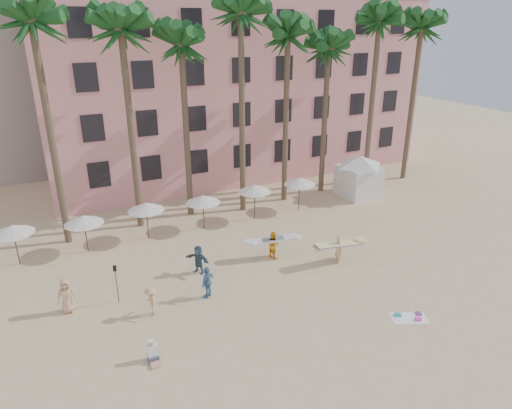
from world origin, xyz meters
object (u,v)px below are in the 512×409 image
object	(u,v)px
pink_hotel	(231,86)
cabana	(359,172)
carrier_yellow	(339,248)
carrier_white	(273,244)

from	to	relation	value
pink_hotel	cabana	bearing A→B (deg)	-64.68
carrier_yellow	carrier_white	size ratio (longest dim) A/B	1.05
cabana	carrier_white	bearing A→B (deg)	-150.58
carrier_white	carrier_yellow	bearing A→B (deg)	-35.31
pink_hotel	carrier_white	size ratio (longest dim) A/B	11.44
cabana	carrier_yellow	size ratio (longest dim) A/B	1.45
carrier_yellow	carrier_white	world-z (taller)	carrier_yellow
cabana	carrier_yellow	xyz separation A→B (m)	(-8.40, -8.95, -1.06)
carrier_white	cabana	bearing A→B (deg)	29.42
cabana	carrier_white	size ratio (longest dim) A/B	1.52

